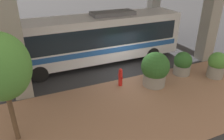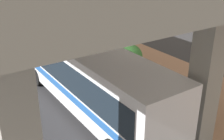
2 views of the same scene
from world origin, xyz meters
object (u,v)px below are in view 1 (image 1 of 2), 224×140
(planter_front, at_px, (155,69))
(planter_middle, at_px, (217,65))
(fire_hydrant, at_px, (120,77))
(bus, at_px, (97,37))
(planter_back, at_px, (183,64))
(street_tree_near, at_px, (1,68))

(planter_front, distance_m, planter_middle, 4.10)
(fire_hydrant, bearing_deg, bus, 1.66)
(planter_middle, distance_m, planter_back, 2.01)
(planter_middle, bearing_deg, planter_back, 54.83)
(fire_hydrant, xyz_separation_m, planter_back, (-0.21, -4.23, 0.18))
(planter_front, xyz_separation_m, street_tree_near, (-1.53, 7.47, 2.19))
(fire_hydrant, height_order, planter_back, planter_back)
(bus, distance_m, planter_middle, 7.79)
(fire_hydrant, distance_m, planter_front, 2.01)
(fire_hydrant, distance_m, planter_middle, 6.03)
(planter_front, bearing_deg, fire_hydrant, 69.10)
(planter_front, relative_size, planter_middle, 1.23)
(planter_back, bearing_deg, fire_hydrant, 87.17)
(planter_back, bearing_deg, bus, 49.30)
(planter_front, distance_m, planter_back, 2.47)
(planter_front, bearing_deg, planter_middle, -99.33)
(planter_middle, distance_m, street_tree_near, 11.79)
(fire_hydrant, relative_size, planter_middle, 0.67)
(planter_middle, height_order, street_tree_near, street_tree_near)
(bus, relative_size, street_tree_near, 2.62)
(planter_middle, xyz_separation_m, street_tree_near, (-0.86, 11.51, 2.37))
(planter_middle, bearing_deg, fire_hydrant, 76.93)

